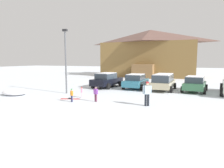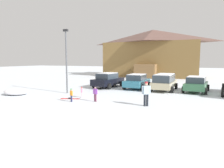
# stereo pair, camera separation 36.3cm
# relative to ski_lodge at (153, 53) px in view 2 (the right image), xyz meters

# --- Properties ---
(ground) EXTENTS (160.00, 160.00, 0.00)m
(ground) POSITION_rel_ski_lodge_xyz_m (3.38, -30.99, -4.53)
(ground) COLOR silver
(ski_lodge) EXTENTS (17.88, 12.08, 8.96)m
(ski_lodge) POSITION_rel_ski_lodge_xyz_m (0.00, 0.00, 0.00)
(ski_lodge) COLOR brown
(ski_lodge) RESTS_ON ground
(parked_black_sedan) EXTENTS (2.53, 4.75, 1.68)m
(parked_black_sedan) POSITION_rel_ski_lodge_xyz_m (-0.73, -18.70, -3.69)
(parked_black_sedan) COLOR black
(parked_black_sedan) RESTS_ON ground
(parked_teal_hatchback) EXTENTS (2.25, 4.37, 1.60)m
(parked_teal_hatchback) POSITION_rel_ski_lodge_xyz_m (2.62, -18.26, -3.72)
(parked_teal_hatchback) COLOR teal
(parked_teal_hatchback) RESTS_ON ground
(parked_beige_suv) EXTENTS (2.31, 4.76, 1.69)m
(parked_beige_suv) POSITION_rel_ski_lodge_xyz_m (5.58, -18.32, -3.62)
(parked_beige_suv) COLOR #BAAF8B
(parked_beige_suv) RESTS_ON ground
(parked_green_coupe) EXTENTS (2.46, 4.32, 1.56)m
(parked_green_coupe) POSITION_rel_ski_lodge_xyz_m (8.64, -18.18, -3.74)
(parked_green_coupe) COLOR #356B47
(parked_green_coupe) RESTS_ON ground
(skier_child_in_orange_jacket) EXTENTS (0.32, 0.25, 0.99)m
(skier_child_in_orange_jacket) POSITION_rel_ski_lodge_xyz_m (0.27, -27.12, -3.98)
(skier_child_in_orange_jacket) COLOR navy
(skier_child_in_orange_jacket) RESTS_ON ground
(skier_adult_in_blue_parka) EXTENTS (0.54, 0.42, 1.67)m
(skier_adult_in_blue_parka) POSITION_rel_ski_lodge_xyz_m (5.74, -26.18, -3.59)
(skier_adult_in_blue_parka) COLOR black
(skier_adult_in_blue_parka) RESTS_ON ground
(skier_child_in_purple_jacket) EXTENTS (0.42, 0.23, 1.16)m
(skier_child_in_purple_jacket) POSITION_rel_ski_lodge_xyz_m (1.87, -26.31, -3.88)
(skier_child_in_purple_jacket) COLOR #743B53
(skier_child_in_purple_jacket) RESTS_ON ground
(skier_child_in_pink_snowsuit) EXTENTS (0.22, 0.29, 0.89)m
(skier_child_in_pink_snowsuit) POSITION_rel_ski_lodge_xyz_m (0.02, -25.33, -4.03)
(skier_child_in_pink_snowsuit) COLOR beige
(skier_child_in_pink_snowsuit) RESTS_ON ground
(pair_of_skis) EXTENTS (1.56, 0.80, 0.08)m
(pair_of_skis) POSITION_rel_ski_lodge_xyz_m (-0.52, -26.24, -4.51)
(pair_of_skis) COLOR red
(pair_of_skis) RESTS_ON ground
(lamp_post) EXTENTS (0.44, 0.24, 5.93)m
(lamp_post) POSITION_rel_ski_lodge_xyz_m (-2.46, -24.03, -1.22)
(lamp_post) COLOR #515459
(lamp_post) RESTS_ON ground
(plowed_snow_pile) EXTENTS (2.36, 1.89, 0.57)m
(plowed_snow_pile) POSITION_rel_ski_lodge_xyz_m (-6.12, -26.65, -4.25)
(plowed_snow_pile) COLOR white
(plowed_snow_pile) RESTS_ON ground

